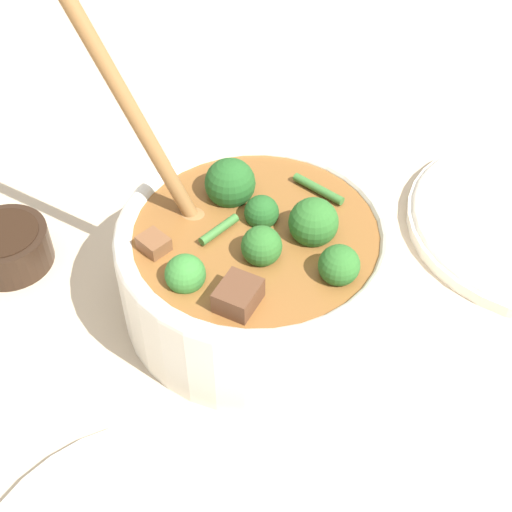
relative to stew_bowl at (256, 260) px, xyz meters
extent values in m
plane|color=#C6B293|center=(0.00, 0.00, -0.05)|extent=(4.00, 4.00, 0.00)
cylinder|color=white|center=(0.00, 0.00, -0.01)|extent=(0.23, 0.23, 0.08)
torus|color=white|center=(0.00, 0.00, 0.03)|extent=(0.23, 0.23, 0.02)
cylinder|color=brown|center=(0.00, 0.00, 0.01)|extent=(0.20, 0.20, 0.05)
sphere|color=#235B23|center=(-0.01, -0.02, 0.04)|extent=(0.03, 0.03, 0.03)
cylinder|color=#6B9956|center=(-0.01, -0.02, 0.02)|extent=(0.01, 0.01, 0.01)
sphere|color=#2D6B28|center=(-0.04, -0.01, 0.04)|extent=(0.04, 0.04, 0.04)
cylinder|color=#6B9956|center=(-0.04, -0.01, 0.02)|extent=(0.01, 0.01, 0.02)
sphere|color=#387F33|center=(0.04, 0.06, 0.04)|extent=(0.03, 0.03, 0.03)
cylinder|color=#6B9956|center=(0.04, 0.06, 0.02)|extent=(0.01, 0.01, 0.01)
sphere|color=#2D6B28|center=(-0.01, 0.02, 0.04)|extent=(0.03, 0.03, 0.03)
cylinder|color=#6B9956|center=(-0.01, 0.02, 0.02)|extent=(0.01, 0.01, 0.01)
sphere|color=#235B23|center=(0.03, -0.04, 0.04)|extent=(0.04, 0.04, 0.04)
cylinder|color=#6B9956|center=(0.03, -0.04, 0.01)|extent=(0.01, 0.01, 0.02)
sphere|color=#2D6B28|center=(-0.07, 0.03, 0.04)|extent=(0.03, 0.03, 0.03)
cylinder|color=#6B9956|center=(-0.07, 0.03, 0.02)|extent=(0.01, 0.01, 0.01)
cube|color=brown|center=(0.07, 0.04, 0.04)|extent=(0.03, 0.03, 0.02)
cube|color=brown|center=(-0.01, 0.07, 0.04)|extent=(0.03, 0.04, 0.02)
cylinder|color=#3D7533|center=(-0.04, -0.06, 0.04)|extent=(0.05, 0.03, 0.01)
cylinder|color=#3D7533|center=(0.03, 0.01, 0.04)|extent=(0.02, 0.04, 0.01)
ellipsoid|color=olive|center=(0.05, -0.01, 0.03)|extent=(0.04, 0.03, 0.01)
cylinder|color=olive|center=(0.10, -0.01, 0.13)|extent=(0.11, 0.03, 0.21)
cylinder|color=black|center=(0.23, 0.01, -0.04)|extent=(0.08, 0.08, 0.04)
cylinder|color=black|center=(0.23, 0.01, -0.02)|extent=(0.06, 0.06, 0.01)
camera|label=1|loc=(-0.11, 0.39, 0.42)|focal=50.00mm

